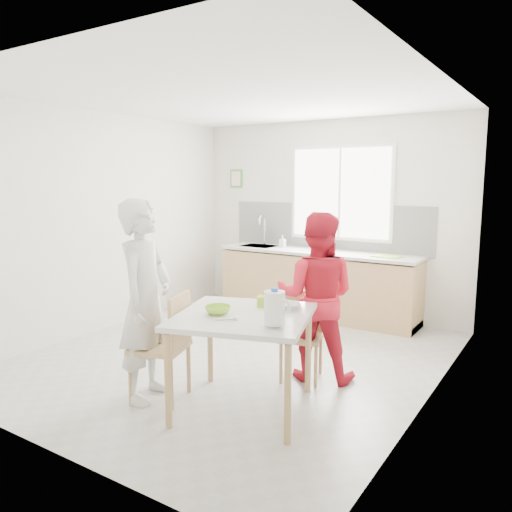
{
  "coord_description": "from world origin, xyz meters",
  "views": [
    {
      "loc": [
        2.96,
        -4.2,
        1.88
      ],
      "look_at": [
        0.13,
        0.2,
        1.08
      ],
      "focal_mm": 35.0,
      "sensor_mm": 36.0,
      "label": 1
    }
  ],
  "objects_px": {
    "person_red": "(316,297)",
    "wine_bottle_a": "(323,239)",
    "chair_left": "(167,342)",
    "person_white": "(145,300)",
    "dining_table": "(243,324)",
    "bowl_green": "(218,310)",
    "chair_far": "(303,331)",
    "bowl_white": "(286,306)",
    "milk_jug": "(275,307)",
    "wine_bottle_b": "(323,239)"
  },
  "relations": [
    {
      "from": "chair_far",
      "to": "bowl_white",
      "type": "bearing_deg",
      "value": -95.08
    },
    {
      "from": "dining_table",
      "to": "bowl_white",
      "type": "distance_m",
      "value": 0.41
    },
    {
      "from": "bowl_white",
      "to": "milk_jug",
      "type": "bearing_deg",
      "value": -69.59
    },
    {
      "from": "dining_table",
      "to": "chair_left",
      "type": "distance_m",
      "value": 0.71
    },
    {
      "from": "chair_far",
      "to": "wine_bottle_a",
      "type": "bearing_deg",
      "value": 92.8
    },
    {
      "from": "person_white",
      "to": "person_red",
      "type": "bearing_deg",
      "value": -58.84
    },
    {
      "from": "dining_table",
      "to": "bowl_green",
      "type": "height_order",
      "value": "bowl_green"
    },
    {
      "from": "milk_jug",
      "to": "wine_bottle_a",
      "type": "height_order",
      "value": "wine_bottle_a"
    },
    {
      "from": "chair_left",
      "to": "wine_bottle_b",
      "type": "xyz_separation_m",
      "value": [
        -0.1,
        3.28,
        0.56
      ]
    },
    {
      "from": "bowl_white",
      "to": "wine_bottle_a",
      "type": "xyz_separation_m",
      "value": [
        -0.9,
        2.62,
        0.25
      ]
    },
    {
      "from": "person_red",
      "to": "chair_far",
      "type": "bearing_deg",
      "value": 0.07
    },
    {
      "from": "bowl_green",
      "to": "person_red",
      "type": "bearing_deg",
      "value": 69.82
    },
    {
      "from": "person_white",
      "to": "wine_bottle_a",
      "type": "relative_size",
      "value": 5.4
    },
    {
      "from": "bowl_green",
      "to": "bowl_white",
      "type": "distance_m",
      "value": 0.58
    },
    {
      "from": "person_white",
      "to": "milk_jug",
      "type": "height_order",
      "value": "person_white"
    },
    {
      "from": "milk_jug",
      "to": "wine_bottle_a",
      "type": "relative_size",
      "value": 0.85
    },
    {
      "from": "chair_far",
      "to": "wine_bottle_b",
      "type": "distance_m",
      "value": 2.42
    },
    {
      "from": "chair_far",
      "to": "wine_bottle_a",
      "type": "xyz_separation_m",
      "value": [
        -0.78,
        2.07,
        0.63
      ]
    },
    {
      "from": "chair_far",
      "to": "bowl_white",
      "type": "distance_m",
      "value": 0.68
    },
    {
      "from": "bowl_green",
      "to": "person_white",
      "type": "bearing_deg",
      "value": -166.44
    },
    {
      "from": "dining_table",
      "to": "chair_left",
      "type": "xyz_separation_m",
      "value": [
        -0.65,
        -0.21,
        -0.21
      ]
    },
    {
      "from": "dining_table",
      "to": "bowl_green",
      "type": "bearing_deg",
      "value": -148.13
    },
    {
      "from": "chair_left",
      "to": "person_red",
      "type": "relative_size",
      "value": 0.59
    },
    {
      "from": "chair_left",
      "to": "person_white",
      "type": "relative_size",
      "value": 0.54
    },
    {
      "from": "person_red",
      "to": "bowl_green",
      "type": "distance_m",
      "value": 1.1
    },
    {
      "from": "milk_jug",
      "to": "person_red",
      "type": "bearing_deg",
      "value": 82.19
    },
    {
      "from": "person_red",
      "to": "bowl_green",
      "type": "xyz_separation_m",
      "value": [
        -0.38,
        -1.03,
        0.05
      ]
    },
    {
      "from": "person_white",
      "to": "wine_bottle_b",
      "type": "xyz_separation_m",
      "value": [
        0.08,
        3.34,
        0.21
      ]
    },
    {
      "from": "wine_bottle_a",
      "to": "bowl_white",
      "type": "bearing_deg",
      "value": -70.97
    },
    {
      "from": "dining_table",
      "to": "wine_bottle_a",
      "type": "xyz_separation_m",
      "value": [
        -0.7,
        2.95,
        0.36
      ]
    },
    {
      "from": "person_red",
      "to": "wine_bottle_a",
      "type": "distance_m",
      "value": 2.24
    },
    {
      "from": "chair_left",
      "to": "dining_table",
      "type": "bearing_deg",
      "value": 90.0
    },
    {
      "from": "chair_far",
      "to": "bowl_green",
      "type": "relative_size",
      "value": 3.94
    },
    {
      "from": "chair_far",
      "to": "bowl_green",
      "type": "height_order",
      "value": "bowl_green"
    },
    {
      "from": "person_red",
      "to": "dining_table",
      "type": "bearing_deg",
      "value": 59.74
    },
    {
      "from": "person_white",
      "to": "chair_left",
      "type": "bearing_deg",
      "value": -90.0
    },
    {
      "from": "chair_left",
      "to": "bowl_green",
      "type": "relative_size",
      "value": 4.47
    },
    {
      "from": "person_white",
      "to": "wine_bottle_b",
      "type": "distance_m",
      "value": 3.34
    },
    {
      "from": "dining_table",
      "to": "person_red",
      "type": "relative_size",
      "value": 0.83
    },
    {
      "from": "chair_left",
      "to": "chair_far",
      "type": "xyz_separation_m",
      "value": [
        0.73,
        1.09,
        -0.06
      ]
    },
    {
      "from": "bowl_green",
      "to": "bowl_white",
      "type": "xyz_separation_m",
      "value": [
        0.38,
        0.44,
        -0.01
      ]
    },
    {
      "from": "milk_jug",
      "to": "wine_bottle_b",
      "type": "relative_size",
      "value": 0.9
    },
    {
      "from": "bowl_green",
      "to": "milk_jug",
      "type": "distance_m",
      "value": 0.58
    },
    {
      "from": "person_white",
      "to": "chair_far",
      "type": "bearing_deg",
      "value": -56.34
    },
    {
      "from": "dining_table",
      "to": "chair_left",
      "type": "relative_size",
      "value": 1.41
    },
    {
      "from": "chair_left",
      "to": "person_white",
      "type": "bearing_deg",
      "value": -90.0
    },
    {
      "from": "chair_left",
      "to": "person_white",
      "type": "height_order",
      "value": "person_white"
    },
    {
      "from": "bowl_white",
      "to": "milk_jug",
      "type": "distance_m",
      "value": 0.55
    },
    {
      "from": "person_white",
      "to": "bowl_white",
      "type": "height_order",
      "value": "person_white"
    },
    {
      "from": "dining_table",
      "to": "person_white",
      "type": "relative_size",
      "value": 0.76
    }
  ]
}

